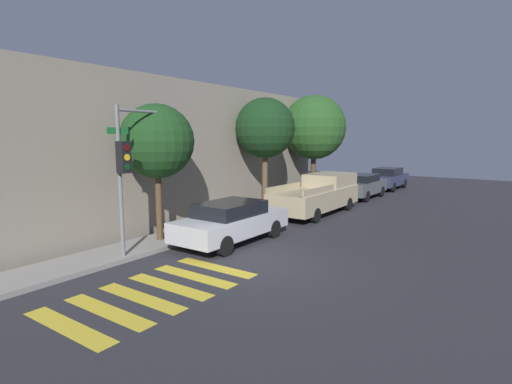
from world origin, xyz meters
TOP-DOWN VIEW (x-y plane):
  - ground_plane at (0.00, 0.00)m, footprint 60.00×60.00m
  - sidewalk at (0.00, 4.03)m, footprint 26.00×1.66m
  - building_row at (0.00, 8.26)m, footprint 26.00×6.00m
  - crosswalk at (-3.09, 0.80)m, footprint 4.76×2.60m
  - traffic_light_pole at (-1.57, 3.37)m, footprint 2.24×0.56m
  - sedan_near_corner at (1.42, 2.10)m, footprint 4.50×1.84m
  - pickup_truck at (8.10, 2.10)m, footprint 5.75×2.03m
  - sedan_middle at (13.84, 2.10)m, footprint 4.28×1.75m
  - sedan_far_end at (18.93, 2.10)m, footprint 4.28×1.75m
  - tree_near_corner at (-0.06, 4.05)m, footprint 2.47×2.47m
  - tree_midblock at (6.39, 4.05)m, footprint 2.77×2.77m
  - tree_far_end at (11.33, 4.05)m, footprint 3.58×3.58m

SIDE VIEW (x-z plane):
  - ground_plane at x=0.00m, z-range 0.00..0.00m
  - crosswalk at x=-3.09m, z-range 0.00..0.00m
  - sidewalk at x=0.00m, z-range 0.00..0.14m
  - sedan_near_corner at x=1.42m, z-range 0.04..1.47m
  - sedan_middle at x=13.84m, z-range 0.05..1.48m
  - sedan_far_end at x=18.93m, z-range 0.04..1.54m
  - pickup_truck at x=8.10m, z-range 0.01..1.82m
  - building_row at x=0.00m, z-range 0.00..5.87m
  - traffic_light_pole at x=-1.57m, z-range 0.90..5.42m
  - tree_near_corner at x=-0.06m, z-range 1.10..5.82m
  - tree_midblock at x=6.39m, z-range 1.30..6.72m
  - tree_far_end at x=11.33m, z-range 1.17..7.12m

